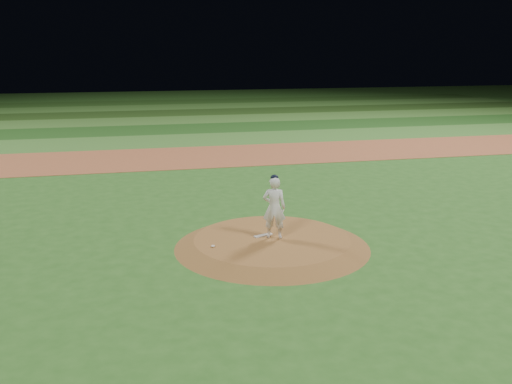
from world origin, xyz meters
name	(u,v)px	position (x,y,z in m)	size (l,w,h in m)	color
ground	(272,247)	(0.00, 0.00, 0.00)	(120.00, 120.00, 0.00)	#2A5E1E
infield_dirt_band	(203,156)	(0.00, 14.00, 0.01)	(70.00, 6.00, 0.02)	#9B5330
outfield_stripe_0	(191,140)	(0.00, 19.50, 0.01)	(70.00, 5.00, 0.02)	#397029
outfield_stripe_1	(182,129)	(0.00, 24.50, 0.01)	(70.00, 5.00, 0.02)	#1D4917
outfield_stripe_2	(175,120)	(0.00, 29.50, 0.01)	(70.00, 5.00, 0.02)	#396D27
outfield_stripe_3	(170,113)	(0.00, 34.50, 0.01)	(70.00, 5.00, 0.02)	#204014
outfield_stripe_4	(166,107)	(0.00, 39.50, 0.01)	(70.00, 5.00, 0.02)	#376B27
outfield_stripe_5	(162,102)	(0.00, 44.50, 0.01)	(70.00, 5.00, 0.02)	#234D19
pitchers_mound	(272,242)	(0.00, 0.00, 0.12)	(5.50, 5.50, 0.25)	brown
pitching_rubber	(263,235)	(-0.19, 0.27, 0.26)	(0.57, 0.14, 0.03)	silver
rosin_bag	(213,246)	(-1.74, -0.34, 0.28)	(0.11, 0.11, 0.06)	silver
pitcher_on_mound	(274,207)	(0.06, 0.03, 1.15)	(0.75, 0.62, 1.83)	white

